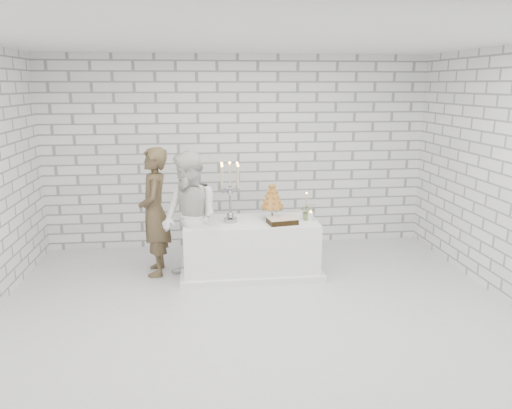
% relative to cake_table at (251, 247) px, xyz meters
% --- Properties ---
extents(ground, '(6.00, 5.00, 0.01)m').
position_rel_cake_table_xyz_m(ground, '(-0.06, -1.19, -0.38)').
color(ground, silver).
rests_on(ground, ground).
extents(ceiling, '(6.00, 5.00, 0.01)m').
position_rel_cake_table_xyz_m(ceiling, '(-0.06, -1.19, 2.62)').
color(ceiling, white).
rests_on(ceiling, ground).
extents(wall_back, '(6.00, 0.01, 3.00)m').
position_rel_cake_table_xyz_m(wall_back, '(-0.06, 1.31, 1.12)').
color(wall_back, white).
rests_on(wall_back, ground).
extents(wall_front, '(6.00, 0.01, 3.00)m').
position_rel_cake_table_xyz_m(wall_front, '(-0.06, -3.69, 1.12)').
color(wall_front, white).
rests_on(wall_front, ground).
extents(cake_table, '(1.80, 0.80, 0.75)m').
position_rel_cake_table_xyz_m(cake_table, '(0.00, 0.00, 0.00)').
color(cake_table, white).
rests_on(cake_table, ground).
extents(groom, '(0.45, 0.66, 1.75)m').
position_rel_cake_table_xyz_m(groom, '(-1.29, 0.15, 0.50)').
color(groom, '#4D3C27').
rests_on(groom, ground).
extents(bride, '(1.01, 1.06, 1.73)m').
position_rel_cake_table_xyz_m(bride, '(-0.81, -0.23, 0.49)').
color(bride, silver).
rests_on(bride, ground).
extents(candelabra, '(0.34, 0.34, 0.82)m').
position_rel_cake_table_xyz_m(candelabra, '(-0.27, -0.03, 0.78)').
color(candelabra, '#9798A1').
rests_on(candelabra, cake_table).
extents(croquembouche, '(0.37, 0.37, 0.51)m').
position_rel_cake_table_xyz_m(croquembouche, '(0.30, 0.05, 0.63)').
color(croquembouche, '#AE6A29').
rests_on(croquembouche, cake_table).
extents(chocolate_cake, '(0.41, 0.32, 0.08)m').
position_rel_cake_table_xyz_m(chocolate_cake, '(0.40, -0.18, 0.42)').
color(chocolate_cake, black).
rests_on(chocolate_cake, cake_table).
extents(pillar_candle, '(0.10, 0.10, 0.12)m').
position_rel_cake_table_xyz_m(pillar_candle, '(0.81, -0.10, 0.44)').
color(pillar_candle, white).
rests_on(pillar_candle, cake_table).
extents(extra_taper, '(0.06, 0.06, 0.32)m').
position_rel_cake_table_xyz_m(extra_taper, '(0.80, 0.16, 0.54)').
color(extra_taper, beige).
rests_on(extra_taper, cake_table).
extents(flowers, '(0.22, 0.19, 0.24)m').
position_rel_cake_table_xyz_m(flowers, '(0.79, -0.04, 0.49)').
color(flowers, '#59843B').
rests_on(flowers, cake_table).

